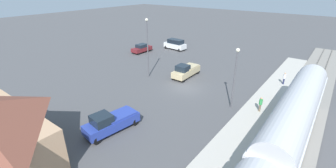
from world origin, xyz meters
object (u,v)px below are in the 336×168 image
Objects in this scene: pedestrian_on_platform at (261,103)px; light_pole_lot_center at (147,42)px; pedestrian_waiting_far at (284,78)px; pickup_blue at (111,122)px; light_pole_near_platform at (235,71)px; suv_white at (175,44)px; pickup_tan at (186,71)px; sedan_maroon at (142,48)px.

pedestrian_on_platform is 0.19× the size of light_pole_lot_center.
pickup_blue is (10.85, 21.67, -0.25)m from pedestrian_waiting_far.
light_pole_near_platform is at bearing 11.60° from pedestrian_on_platform.
suv_white is at bearing -16.02° from pedestrian_waiting_far.
pickup_tan is at bearing -18.67° from pedestrian_on_platform.
sedan_maroon is at bearing -52.95° from pickup_blue.
light_pole_near_platform reaches higher than pickup_blue.
pickup_blue is at bearing 48.98° from pedestrian_on_platform.
pickup_tan is 0.62× the size of light_pole_lot_center.
suv_white is 31.09m from pickup_blue.
sedan_maroon is at bearing -1.26° from pedestrian_waiting_far.
pickup_tan is (-14.85, 5.98, 0.15)m from sedan_maroon.
pedestrian_on_platform is at bearing -168.40° from light_pole_near_platform.
light_pole_lot_center reaches higher than pickup_tan.
suv_white is 16.13m from pickup_tan.
suv_white is at bearing -35.22° from pedestrian_on_platform.
suv_white is at bearing -40.16° from light_pole_near_platform.
light_pole_lot_center is (-5.95, 15.44, 4.30)m from suv_white.
pickup_tan is at bearing 131.33° from suv_white.
pedestrian_waiting_far is 24.42m from suv_white.
pedestrian_waiting_far is 24.24m from pickup_blue.
sedan_maroon is 14.51m from light_pole_lot_center.
light_pole_lot_center is at bearing 111.08° from suv_white.
pickup_tan is 7.26m from light_pole_lot_center.
pickup_blue reaches higher than pedestrian_on_platform.
pedestrian_waiting_far is at bearing -108.34° from light_pole_near_platform.
pedestrian_waiting_far is 0.24× the size of light_pole_near_platform.
pedestrian_waiting_far is at bearing -153.60° from light_pole_lot_center.
pedestrian_waiting_far is at bearing 178.74° from sedan_maroon.
pickup_blue is (-12.62, 28.41, -0.12)m from suv_white.
pickup_blue is (-16.82, 22.28, 0.15)m from sedan_maroon.
light_pole_lot_center is at bearing 26.40° from pedestrian_waiting_far.
light_pole_lot_center is (4.70, 3.33, 4.42)m from pickup_tan.
pedestrian_on_platform is 1.00× the size of pedestrian_waiting_far.
pedestrian_waiting_far is 0.19× the size of light_pole_lot_center.
pickup_blue is at bearing 96.88° from pickup_tan.
light_pole_near_platform reaches higher than suv_white.
pickup_blue is (10.51, 12.08, -0.25)m from pedestrian_on_platform.
pedestrian_on_platform reaches higher than sedan_maroon.
light_pole_near_platform is (-20.09, 16.95, 3.37)m from suv_white.
sedan_maroon is at bearing -42.52° from light_pole_lot_center.
suv_white is at bearing -124.39° from sedan_maroon.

